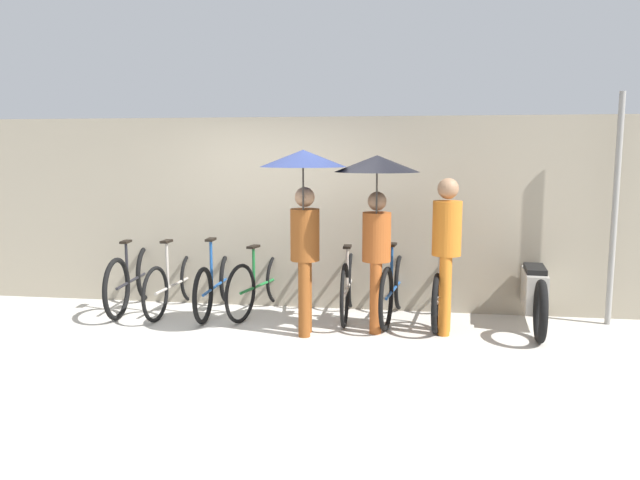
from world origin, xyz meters
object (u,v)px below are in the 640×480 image
Objects in this scene: parked_bicycle_6 at (394,288)px; parked_bicycle_1 at (175,283)px; pedestrian_center at (377,197)px; motorcycle at (534,292)px; parked_bicycle_5 at (348,285)px; pedestrian_leading at (304,195)px; parked_bicycle_4 at (304,287)px; parked_bicycle_7 at (441,292)px; parked_bicycle_3 at (261,283)px; parked_bicycle_2 at (216,284)px; parked_bicycle_0 at (133,279)px; pedestrian_trailing at (447,243)px.

parked_bicycle_1 is at bearing 97.65° from parked_bicycle_6.
motorcycle is at bearing -162.26° from pedestrian_center.
pedestrian_leading is (-0.39, -0.92, 1.18)m from parked_bicycle_5.
pedestrian_center is at bearing -137.60° from parked_bicycle_4.
parked_bicycle_7 is at bearing -152.48° from pedestrian_leading.
parked_bicycle_3 is at bearing -27.49° from pedestrian_center.
motorcycle is at bearing -83.23° from parked_bicycle_6.
pedestrian_leading is 0.98× the size of motorcycle.
parked_bicycle_3 is at bearing -82.61° from parked_bicycle_2.
parked_bicycle_3 is 0.84× the size of pedestrian_leading.
parked_bicycle_4 is at bearing 95.01° from parked_bicycle_6.
parked_bicycle_3 reaches higher than motorcycle.
parked_bicycle_4 is (2.23, 0.06, -0.05)m from parked_bicycle_0.
pedestrian_leading is 0.80m from pedestrian_center.
parked_bicycle_4 is at bearing -85.94° from parked_bicycle_1.
pedestrian_center is at bearing -101.78° from parked_bicycle_1.
parked_bicycle_5 is at bearing -89.74° from parked_bicycle_2.
parked_bicycle_7 is at bearing -94.22° from parked_bicycle_0.
parked_bicycle_4 is 1.55m from pedestrian_leading.
pedestrian_trailing is at bearing -101.57° from parked_bicycle_2.
pedestrian_center is at bearing -102.67° from parked_bicycle_3.
parked_bicycle_3 is at bearing -8.99° from pedestrian_trailing.
parked_bicycle_5 is 0.98× the size of pedestrian_trailing.
parked_bicycle_6 is (3.36, 0.01, -0.01)m from parked_bicycle_0.
parked_bicycle_0 is at bearing -23.16° from pedestrian_leading.
parked_bicycle_6 is 0.85× the size of pedestrian_leading.
parked_bicycle_0 is 1.06× the size of parked_bicycle_3.
pedestrian_trailing is 1.32m from motorcycle.
parked_bicycle_6 reaches higher than parked_bicycle_0.
parked_bicycle_3 is at bearing 95.03° from parked_bicycle_6.
parked_bicycle_1 is 2.24m from parked_bicycle_5.
parked_bicycle_5 is 2.20m from motorcycle.
parked_bicycle_1 is 2.38m from pedestrian_leading.
parked_bicycle_7 reaches higher than parked_bicycle_4.
parked_bicycle_7 reaches higher than parked_bicycle_6.
parked_bicycle_5 is at bearing 95.17° from parked_bicycle_7.
pedestrian_center is 0.95× the size of motorcycle.
parked_bicycle_6 is at bearing 93.72° from motorcycle.
parked_bicycle_1 is 1.03× the size of parked_bicycle_3.
pedestrian_trailing reaches higher than parked_bicycle_5.
parked_bicycle_0 is 0.87× the size of motorcycle.
parked_bicycle_7 is (0.56, 0.00, -0.03)m from parked_bicycle_6.
parked_bicycle_5 is (1.12, -0.04, 0.02)m from parked_bicycle_3.
pedestrian_leading is at bearing 156.13° from parked_bicycle_5.
parked_bicycle_3 is 0.56m from parked_bicycle_4.
parked_bicycle_6 is 1.01m from pedestrian_trailing.
parked_bicycle_6 is at bearing -91.02° from parked_bicycle_2.
parked_bicycle_0 is 0.92× the size of pedestrian_center.
parked_bicycle_3 is at bearing 86.81° from parked_bicycle_5.
parked_bicycle_7 is 0.85m from pedestrian_trailing.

